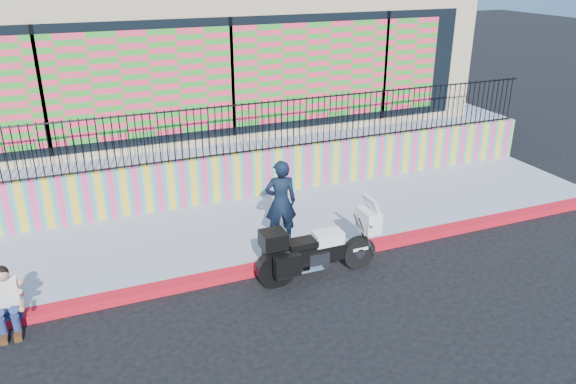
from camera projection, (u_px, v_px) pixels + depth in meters
ground at (300, 264)px, 10.89m from camera, size 90.00×90.00×0.00m
red_curb at (300, 260)px, 10.86m from camera, size 16.00×0.30×0.15m
sidewalk at (270, 226)px, 12.27m from camera, size 16.00×3.00×0.15m
mural_wall at (247, 175)px, 13.39m from camera, size 16.00×0.20×1.10m
metal_fence at (245, 128)px, 12.95m from camera, size 15.80×0.04×1.20m
elevated_platform at (196, 124)px, 17.78m from camera, size 16.00×10.00×1.25m
storefront_building at (192, 40)px, 16.58m from camera, size 14.00×8.06×4.00m
police_motorcycle at (317, 248)px, 10.22m from camera, size 2.33×0.77×1.45m
police_officer at (281, 202)px, 11.09m from camera, size 0.71×0.53×1.74m
seated_man at (7, 306)px, 8.77m from camera, size 0.54×0.71×1.06m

